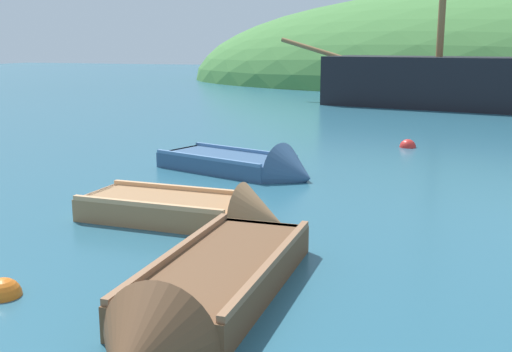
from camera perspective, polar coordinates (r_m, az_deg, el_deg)
name	(u,v)px	position (r m, az deg, el deg)	size (l,w,h in m)	color
shore_hill	(497,83)	(44.01, 21.34, 8.04)	(41.79, 25.25, 12.02)	#477F3D
sailing_ship	(507,90)	(25.74, 22.15, 7.37)	(16.56, 5.75, 11.77)	black
rowboat_outer_right	(201,301)	(6.06, -5.14, -11.45)	(1.20, 3.65, 1.09)	brown
rowboat_far	(197,215)	(8.94, -5.48, -3.65)	(3.04, 1.18, 1.09)	#9E7047
rowboat_near_dock	(250,169)	(12.21, -0.51, 0.65)	(3.61, 2.21, 1.20)	#335175
buoy_red	(408,147)	(15.82, 13.83, 2.59)	(0.41, 0.41, 0.41)	red
buoy_orange	(3,296)	(6.95, -22.31, -10.21)	(0.38, 0.38, 0.38)	orange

